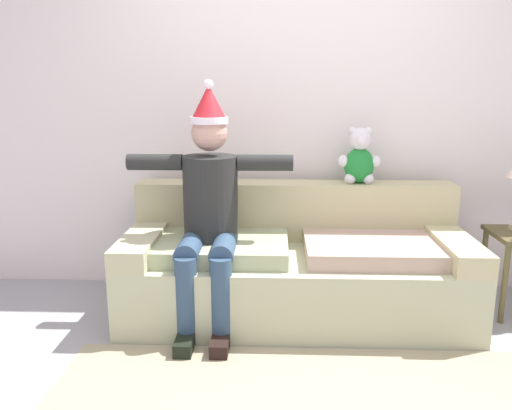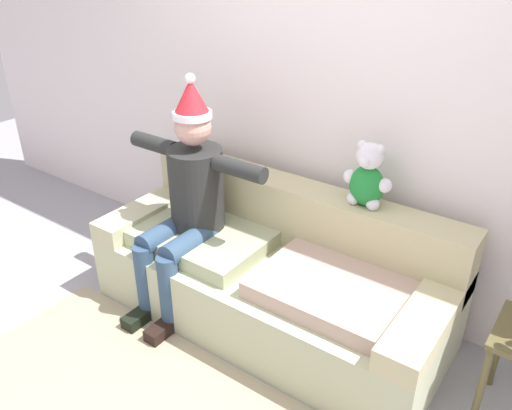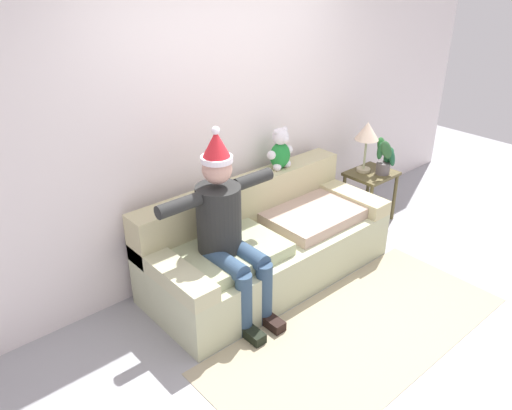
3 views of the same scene
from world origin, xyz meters
name	(u,v)px [view 3 (image 3 of 3)]	position (x,y,z in m)	size (l,w,h in m)	color
ground_plane	(355,331)	(0.00, 0.00, 0.00)	(10.00, 10.00, 0.00)	#99999E
back_wall	(224,113)	(0.00, 1.55, 1.35)	(7.00, 0.10, 2.70)	silver
couch	(265,243)	(0.00, 1.02, 0.32)	(2.17, 0.91, 0.81)	#B5B996
person_seated	(227,226)	(-0.54, 0.85, 0.75)	(1.02, 0.77, 1.50)	#262726
teddy_bear	(280,150)	(0.43, 1.30, 0.98)	(0.29, 0.17, 0.38)	#1F8233
side_table	(371,181)	(1.50, 1.05, 0.44)	(0.48, 0.40, 0.54)	brown
table_lamp	(367,133)	(1.47, 1.13, 0.95)	(0.24, 0.24, 0.52)	#BFB28C
potted_plant	(385,157)	(1.56, 0.96, 0.73)	(0.22, 0.25, 0.39)	#5F5657
area_rug	(359,333)	(0.00, -0.04, 0.00)	(2.46, 1.08, 0.01)	tan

